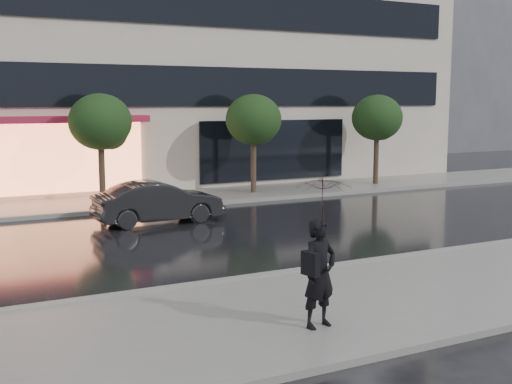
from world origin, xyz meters
TOP-DOWN VIEW (x-y plane):
  - ground at (0.00, 0.00)m, footprint 120.00×120.00m
  - sidewalk_near at (0.00, -3.25)m, footprint 60.00×4.50m
  - sidewalk_far at (0.00, 10.25)m, footprint 60.00×3.50m
  - curb_near at (0.00, -1.00)m, footprint 60.00×0.25m
  - curb_far at (0.00, 8.50)m, footprint 60.00×0.25m
  - bg_building_right at (26.00, 28.00)m, footprint 12.00×12.00m
  - tree_mid_west at (-2.94, 10.03)m, footprint 2.20×2.20m
  - tree_mid_east at (3.06, 10.03)m, footprint 2.20×2.20m
  - tree_far_east at (9.06, 10.03)m, footprint 2.20×2.20m
  - parked_car at (-2.22, 6.10)m, footprint 3.96×1.48m
  - pedestrian_with_umbrella at (-2.88, -4.15)m, footprint 1.08×1.09m

SIDE VIEW (x-z plane):
  - ground at x=0.00m, z-range 0.00..0.00m
  - sidewalk_near at x=0.00m, z-range 0.00..0.12m
  - sidewalk_far at x=0.00m, z-range 0.00..0.12m
  - curb_near at x=0.00m, z-range 0.00..0.14m
  - curb_far at x=0.00m, z-range 0.00..0.14m
  - parked_car at x=-2.22m, z-range 0.00..1.29m
  - pedestrian_with_umbrella at x=-2.88m, z-range 0.45..2.87m
  - tree_mid_west at x=-2.94m, z-range 0.93..4.92m
  - tree_mid_east at x=3.06m, z-range 0.93..4.92m
  - tree_far_east at x=9.06m, z-range 0.93..4.92m
  - bg_building_right at x=26.00m, z-range 0.00..16.00m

